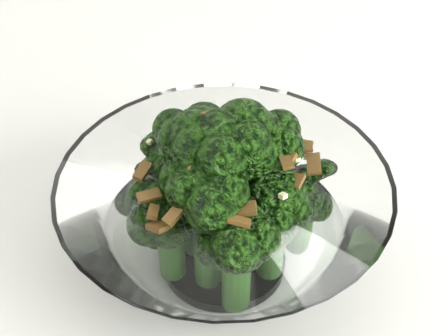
% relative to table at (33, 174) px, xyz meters
% --- Properties ---
extents(table, '(1.28, 0.92, 0.75)m').
position_rel_table_xyz_m(table, '(0.00, 0.00, 0.00)').
color(table, white).
rests_on(table, ground).
extents(broccoli_dish, '(0.20, 0.20, 0.12)m').
position_rel_table_xyz_m(broccoli_dish, '(0.22, -0.07, 0.11)').
color(broccoli_dish, white).
rests_on(broccoli_dish, table).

